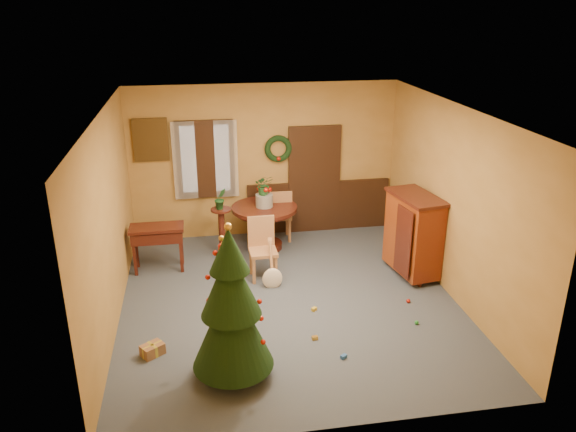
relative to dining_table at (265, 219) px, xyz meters
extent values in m
plane|color=#373F50|center=(0.11, -2.01, -0.57)|extent=(5.50, 5.50, 0.00)
plane|color=silver|center=(0.11, -2.01, 2.33)|extent=(5.50, 5.50, 0.00)
plane|color=olive|center=(0.11, 0.74, 0.88)|extent=(5.00, 0.00, 5.00)
plane|color=olive|center=(0.11, -4.76, 0.88)|extent=(5.00, 0.00, 5.00)
plane|color=olive|center=(-2.39, -2.01, 0.88)|extent=(0.00, 5.50, 5.50)
plane|color=olive|center=(2.61, -2.01, 0.88)|extent=(0.00, 5.50, 5.50)
cube|color=black|center=(1.16, 0.70, -0.07)|extent=(2.80, 0.06, 1.00)
cube|color=black|center=(1.06, 0.69, 0.48)|extent=(1.00, 0.08, 2.10)
cube|color=white|center=(1.06, 0.72, 0.43)|extent=(0.80, 0.03, 1.90)
cube|color=black|center=(-0.99, 0.69, 0.98)|extent=(1.05, 0.08, 1.45)
cube|color=white|center=(-0.99, 0.72, 0.98)|extent=(0.88, 0.03, 1.25)
cube|color=white|center=(-1.37, 0.64, 0.98)|extent=(0.42, 0.02, 1.45)
cube|color=white|center=(-0.61, 0.64, 0.98)|extent=(0.42, 0.02, 1.45)
torus|color=black|center=(0.36, 0.66, 1.13)|extent=(0.51, 0.11, 0.51)
cube|color=#4C3819|center=(-1.94, 0.70, 1.38)|extent=(0.62, 0.05, 0.78)
cube|color=gray|center=(-1.94, 0.73, 1.38)|extent=(0.48, 0.02, 0.62)
cylinder|color=black|center=(0.00, 0.00, 0.21)|extent=(1.19, 1.19, 0.06)
cylinder|color=black|center=(0.00, 0.00, 0.15)|extent=(1.06, 1.06, 0.04)
cylinder|color=black|center=(0.00, 0.00, -0.17)|extent=(0.19, 0.19, 0.66)
cylinder|color=black|center=(0.00, 0.00, -0.52)|extent=(0.64, 0.64, 0.11)
cylinder|color=slate|center=(0.00, 0.00, 0.36)|extent=(0.31, 0.31, 0.23)
imported|color=#1E4C23|center=(0.00, 0.00, 0.65)|extent=(0.33, 0.28, 0.36)
cube|color=#96613C|center=(-0.18, -1.18, -0.10)|extent=(0.45, 0.45, 0.05)
cube|color=#96613C|center=(-0.18, -0.98, 0.18)|extent=(0.44, 0.05, 0.52)
cube|color=#96613C|center=(0.00, -1.00, -0.35)|extent=(0.05, 0.05, 0.45)
cube|color=#96613C|center=(-0.36, -1.00, -0.35)|extent=(0.05, 0.05, 0.45)
cube|color=#96613C|center=(0.00, -1.35, -0.35)|extent=(0.05, 0.05, 0.45)
cube|color=#96613C|center=(-0.35, -1.36, -0.35)|extent=(0.05, 0.05, 0.45)
cube|color=#96613C|center=(0.32, 0.37, -0.10)|extent=(0.45, 0.45, 0.05)
cube|color=#96613C|center=(0.32, 0.17, 0.19)|extent=(0.44, 0.05, 0.53)
cube|color=#96613C|center=(0.14, 0.20, -0.35)|extent=(0.05, 0.05, 0.45)
cube|color=#96613C|center=(0.50, 0.19, -0.35)|extent=(0.05, 0.05, 0.45)
cube|color=#96613C|center=(0.15, 0.56, -0.35)|extent=(0.05, 0.05, 0.45)
cube|color=#96613C|center=(0.51, 0.55, -0.35)|extent=(0.05, 0.05, 0.45)
cylinder|color=black|center=(-0.79, -0.26, -0.13)|extent=(0.11, 0.11, 0.89)
cylinder|color=black|center=(-0.79, -0.26, 0.33)|extent=(0.35, 0.35, 0.03)
imported|color=#19471E|center=(-0.79, -0.26, 0.53)|extent=(0.25, 0.23, 0.38)
cylinder|color=#382111|center=(-0.86, -3.69, -0.46)|extent=(0.12, 0.12, 0.21)
cone|color=black|center=(-0.86, -3.69, 0.18)|extent=(0.98, 0.98, 1.16)
cone|color=black|center=(-0.86, -3.69, 0.72)|extent=(0.71, 0.71, 0.85)
cone|color=black|center=(-0.86, -3.69, 1.12)|extent=(0.46, 0.46, 0.53)
sphere|color=gold|center=(-0.86, -3.69, 1.40)|extent=(0.09, 0.09, 0.09)
cube|color=black|center=(-1.88, -0.57, 0.19)|extent=(0.89, 0.45, 0.05)
cube|color=black|center=(-1.88, -0.57, 0.06)|extent=(0.84, 0.40, 0.19)
cube|color=black|center=(-2.25, -0.57, -0.20)|extent=(0.05, 0.31, 0.73)
cube|color=black|center=(-1.50, -0.57, -0.20)|extent=(0.05, 0.31, 0.73)
cube|color=#521309|center=(2.26, -1.45, 0.15)|extent=(0.67, 1.10, 1.27)
cube|color=black|center=(2.26, -1.45, 0.80)|extent=(0.74, 1.17, 0.05)
cylinder|color=black|center=(2.26, -1.88, -0.53)|extent=(0.07, 0.07, 0.09)
cylinder|color=black|center=(2.26, -1.02, -0.53)|extent=(0.07, 0.07, 0.09)
cube|color=brown|center=(-0.76, -3.28, -0.49)|extent=(0.33, 0.25, 0.17)
cube|color=gold|center=(-0.76, -3.28, -0.49)|extent=(0.32, 0.05, 0.17)
cube|color=gold|center=(-0.76, -3.28, -0.49)|extent=(0.06, 0.24, 0.17)
cube|color=maroon|center=(-1.06, -3.24, -0.47)|extent=(0.27, 0.27, 0.20)
cube|color=gold|center=(-1.06, -3.24, -0.47)|extent=(0.20, 0.12, 0.21)
cube|color=gold|center=(-1.06, -3.24, -0.47)|extent=(0.12, 0.20, 0.21)
cube|color=brown|center=(-1.86, -3.07, -0.50)|extent=(0.34, 0.32, 0.15)
cube|color=gold|center=(-1.86, -3.07, -0.50)|extent=(0.25, 0.19, 0.15)
cube|color=gold|center=(-1.86, -3.07, -0.50)|extent=(0.15, 0.18, 0.15)
cube|color=maroon|center=(-0.68, -3.19, -0.51)|extent=(0.36, 0.24, 0.12)
cube|color=gold|center=(-0.68, -3.19, -0.51)|extent=(0.33, 0.13, 0.12)
cube|color=gold|center=(-0.68, -3.19, -0.51)|extent=(0.09, 0.15, 0.12)
cube|color=#2556A2|center=(0.55, -3.56, -0.55)|extent=(0.09, 0.09, 0.05)
sphere|color=#24862C|center=(1.78, -2.96, -0.54)|extent=(0.06, 0.06, 0.06)
cube|color=gold|center=(0.43, -2.35, -0.55)|extent=(0.09, 0.09, 0.05)
sphere|color=red|center=(1.89, -2.36, -0.54)|extent=(0.06, 0.06, 0.06)
cube|color=gold|center=(0.28, -3.08, -0.55)|extent=(0.09, 0.06, 0.05)
camera|label=1|loc=(-1.16, -9.40, 3.74)|focal=35.00mm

